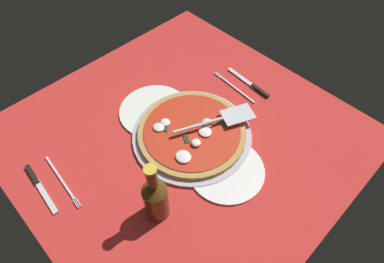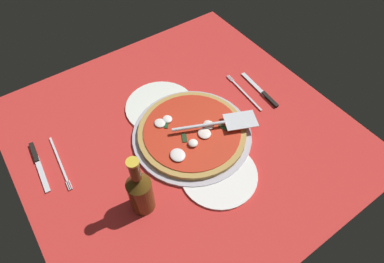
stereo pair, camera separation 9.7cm
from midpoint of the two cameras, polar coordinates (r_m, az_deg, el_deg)
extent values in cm
cube|color=red|center=(99.89, -4.51, -0.91)|extent=(95.49, 95.49, 0.80)
cube|color=silver|center=(121.16, -31.36, 1.93)|extent=(8.68, 8.68, 0.10)
cube|color=silver|center=(122.61, -24.53, 6.39)|extent=(8.68, 8.68, 0.10)
cube|color=silver|center=(126.44, -17.88, 10.58)|extent=(8.68, 8.68, 0.10)
cube|color=silver|center=(132.46, -11.56, 14.33)|extent=(8.68, 8.68, 0.10)
cube|color=silver|center=(140.38, -5.70, 17.56)|extent=(8.68, 8.68, 0.10)
cube|color=silver|center=(115.16, -26.16, 1.97)|extent=(8.68, 8.68, 0.10)
cube|color=silver|center=(117.97, -19.08, 6.59)|extent=(8.68, 8.68, 0.10)
cube|color=silver|center=(123.18, -12.35, 10.81)|extent=(8.68, 8.68, 0.10)
cube|color=silver|center=(130.51, -6.11, 14.49)|extent=(8.68, 8.68, 0.10)
cube|color=silver|center=(139.63, -0.44, 17.61)|extent=(8.68, 8.68, 0.10)
cube|color=silver|center=(108.60, -27.99, -3.02)|extent=(8.68, 8.68, 0.10)
cube|color=silver|center=(110.22, -20.44, 2.00)|extent=(8.68, 8.68, 0.10)
cube|color=silver|center=(114.47, -13.24, 6.73)|extent=(8.68, 8.68, 0.10)
cube|color=silver|center=(121.08, -6.57, 10.94)|extent=(8.68, 8.68, 0.10)
cube|color=silver|center=(129.70, -0.54, 14.53)|extent=(8.68, 8.68, 0.10)
cube|color=silver|center=(103.10, -30.05, -8.60)|extent=(8.68, 8.68, 0.10)
cube|color=silver|center=(103.34, -21.98, -3.25)|extent=(8.68, 8.68, 0.10)
cube|color=silver|center=(106.46, -14.25, 2.00)|extent=(8.68, 8.68, 0.10)
cube|color=silver|center=(112.21, -7.09, 6.80)|extent=(8.68, 8.68, 0.10)
cube|color=silver|center=(120.21, -0.64, 10.96)|extent=(8.68, 8.68, 0.10)
cube|color=silver|center=(130.05, 5.06, 14.44)|extent=(8.68, 8.68, 0.10)
cube|color=silver|center=(97.54, -23.74, -9.17)|extent=(8.68, 8.68, 0.10)
cube|color=silver|center=(99.33, -15.41, -3.45)|extent=(8.68, 8.68, 0.10)
cube|color=silver|center=(104.02, -7.69, 1.98)|extent=(8.68, 8.68, 0.10)
cube|color=silver|center=(111.26, -0.77, 6.80)|extent=(8.68, 8.68, 0.10)
cube|color=silver|center=(120.58, 5.30, 10.87)|extent=(8.68, 8.68, 0.10)
cube|color=silver|center=(93.00, -25.77, -15.74)|extent=(8.68, 8.68, 0.10)
cube|color=silver|center=(93.27, -16.75, -9.67)|extent=(8.68, 8.68, 0.10)
cube|color=silver|center=(96.71, -8.38, -3.61)|extent=(8.68, 8.68, 0.10)
cube|color=silver|center=(103.00, -0.91, 1.93)|extent=(8.68, 8.68, 0.10)
cube|color=silver|center=(111.67, 5.59, 6.71)|extent=(8.68, 8.68, 0.10)
cube|color=silver|center=(122.20, 11.15, 10.66)|extent=(8.68, 8.68, 0.10)
cube|color=silver|center=(88.51, -18.31, -16.64)|extent=(8.68, 8.68, 0.10)
cube|color=silver|center=(90.48, -9.18, -10.05)|extent=(8.68, 8.68, 0.10)
cube|color=silver|center=(95.61, -1.07, -3.73)|extent=(8.68, 8.68, 0.10)
cube|color=silver|center=(103.44, 5.91, 1.86)|extent=(8.68, 8.68, 0.10)
cube|color=silver|center=(113.41, 11.82, 6.54)|extent=(8.68, 8.68, 0.10)
cube|color=silver|center=(85.57, -10.13, -17.32)|extent=(8.68, 8.68, 0.10)
cube|color=silver|center=(89.31, -1.27, -10.26)|extent=(8.68, 8.68, 0.10)
cube|color=silver|center=(96.09, 6.28, -3.78)|extent=(8.68, 8.68, 0.10)
cube|color=silver|center=(105.32, 12.57, 1.76)|extent=(8.68, 8.68, 0.10)
cube|color=silver|center=(116.42, 17.79, 6.31)|extent=(8.68, 8.68, 0.10)
cube|color=silver|center=(84.33, -1.49, -17.67)|extent=(8.68, 8.68, 0.10)
cube|color=silver|center=(89.81, 6.72, -10.28)|extent=(8.68, 8.68, 0.10)
cube|color=silver|center=(98.10, 13.45, -3.77)|extent=(8.68, 8.68, 0.10)
cube|color=silver|center=(108.56, 18.92, 1.64)|extent=(8.68, 8.68, 0.10)
cube|color=silver|center=(84.86, 7.23, -17.64)|extent=(8.68, 8.68, 0.10)
cube|color=silver|center=(91.97, 14.46, -10.11)|extent=(8.68, 8.68, 0.10)
cube|color=silver|center=(101.58, 20.22, -3.71)|extent=(8.68, 8.68, 0.10)
cube|color=silver|center=(113.05, 24.84, 1.52)|extent=(8.68, 8.68, 0.10)
cube|color=silver|center=(87.14, 15.66, -17.25)|extent=(8.68, 8.68, 0.10)
cube|color=silver|center=(95.66, 21.72, -9.79)|extent=(8.68, 8.68, 0.10)
cube|color=silver|center=(106.36, 26.47, -3.61)|extent=(8.68, 8.68, 0.10)
cylinder|color=#B2ADB9|center=(98.46, -2.82, -0.77)|extent=(36.16, 36.16, 1.28)
cylinder|color=white|center=(105.96, -9.36, 3.36)|extent=(22.64, 22.64, 1.00)
cylinder|color=white|center=(91.82, 3.19, -6.84)|extent=(21.59, 21.59, 1.00)
cylinder|color=#B58E47|center=(97.39, -2.85, -0.29)|extent=(32.62, 32.62, 1.42)
cylinder|color=red|center=(96.71, -2.87, 0.02)|extent=(29.25, 29.25, 0.30)
ellipsoid|color=white|center=(92.88, -2.27, -2.19)|extent=(2.82, 2.85, 1.36)
ellipsoid|color=white|center=(95.51, -0.58, -0.23)|extent=(4.09, 3.81, 0.91)
ellipsoid|color=white|center=(97.75, -8.72, 0.58)|extent=(3.58, 3.26, 0.81)
ellipsoid|color=white|center=(98.61, -7.51, 1.45)|extent=(3.09, 2.87, 0.91)
ellipsoid|color=white|center=(90.64, -4.62, -4.63)|extent=(4.67, 4.19, 0.99)
ellipsoid|color=silver|center=(97.44, -0.09, 1.38)|extent=(3.62, 3.13, 1.24)
cube|color=#18401F|center=(97.65, -7.52, 0.47)|extent=(2.98, 2.66, 0.30)
cube|color=#275229|center=(97.96, 2.51, 1.25)|extent=(3.29, 2.20, 0.30)
cube|color=#1F371A|center=(94.54, -3.95, -1.48)|extent=(3.39, 2.66, 0.30)
cube|color=silver|center=(98.78, 5.29, 2.82)|extent=(9.83, 11.41, 0.30)
cylinder|color=silver|center=(95.28, -1.73, 0.94)|extent=(7.37, 14.98, 1.00)
cube|color=white|center=(99.66, -26.18, -8.39)|extent=(17.95, 13.37, 0.60)
cube|color=silver|center=(99.20, -24.90, -7.47)|extent=(17.17, 1.92, 0.25)
cube|color=silver|center=(93.37, -22.72, -11.89)|extent=(3.01, 0.45, 0.25)
cube|color=silver|center=(93.36, -22.48, -11.75)|extent=(3.01, 0.45, 0.25)
cube|color=silver|center=(93.34, -22.24, -11.62)|extent=(3.01, 0.45, 0.25)
cube|color=black|center=(102.76, -28.77, -6.79)|extent=(7.40, 1.76, 0.80)
cube|color=silver|center=(97.87, -27.07, -10.19)|extent=(12.90, 2.39, 0.25)
cube|color=white|center=(113.34, 6.43, 7.71)|extent=(17.22, 12.98, 0.60)
cube|color=silver|center=(111.62, 5.47, 7.26)|extent=(16.21, 1.77, 0.25)
cube|color=silver|center=(116.74, 2.34, 9.93)|extent=(3.01, 0.44, 0.25)
cube|color=silver|center=(116.52, 2.17, 9.83)|extent=(3.01, 0.44, 0.25)
cube|color=silver|center=(116.30, 2.01, 9.74)|extent=(3.01, 0.44, 0.25)
cube|color=black|center=(111.79, 9.47, 6.97)|extent=(7.62, 1.74, 0.80)
cube|color=silver|center=(115.86, 6.42, 9.20)|extent=(13.28, 2.35, 0.25)
cylinder|color=#513611|center=(82.25, -9.74, -12.32)|extent=(6.19, 6.19, 11.56)
cone|color=#513611|center=(75.82, -10.49, -9.93)|extent=(6.19, 6.19, 3.03)
cylinder|color=#513611|center=(71.90, -11.01, -8.22)|extent=(2.57, 2.57, 6.04)
cylinder|color=gold|center=(69.09, -11.43, -6.85)|extent=(2.95, 2.95, 0.60)
camera|label=1|loc=(0.05, -92.87, -3.68)|focal=30.33mm
camera|label=2|loc=(0.05, 87.13, 3.68)|focal=30.33mm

